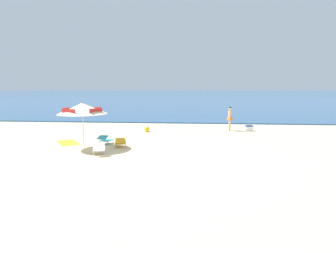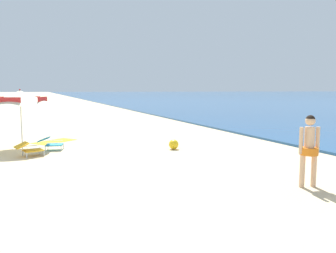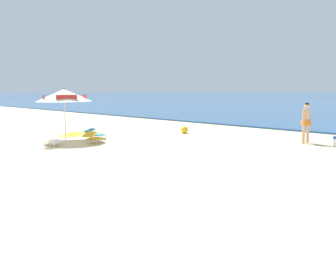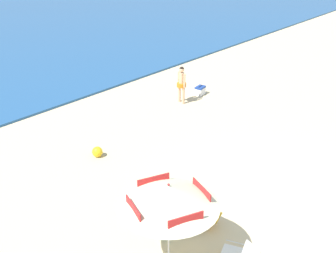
% 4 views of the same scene
% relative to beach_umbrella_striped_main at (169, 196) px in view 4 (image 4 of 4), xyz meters
% --- Properties ---
extents(ground_plane, '(800.00, 800.00, 0.00)m').
position_rel_beach_umbrella_striped_main_xyz_m(ground_plane, '(4.41, -1.05, -1.98)').
color(ground_plane, '#D1BA8E').
extents(beach_umbrella_striped_main, '(2.88, 2.89, 2.31)m').
position_rel_beach_umbrella_striped_main_xyz_m(beach_umbrella_striped_main, '(0.00, 0.00, 0.00)').
color(beach_umbrella_striped_main, silver).
rests_on(beach_umbrella_striped_main, ground).
extents(lounge_chair_under_umbrella, '(0.81, 1.02, 0.53)m').
position_rel_beach_umbrella_striped_main_xyz_m(lounge_chair_under_umbrella, '(1.21, -1.25, -1.71)').
color(lounge_chair_under_umbrella, white).
rests_on(lounge_chair_under_umbrella, ground).
extents(lounge_chair_beside_umbrella, '(0.77, 0.99, 0.51)m').
position_rel_beach_umbrella_striped_main_xyz_m(lounge_chair_beside_umbrella, '(1.78, 0.30, -1.70)').
color(lounge_chair_beside_umbrella, gold).
rests_on(lounge_chair_beside_umbrella, ground).
extents(lounge_chair_facing_sea, '(0.71, 0.96, 0.51)m').
position_rel_beach_umbrella_striped_main_xyz_m(lounge_chair_facing_sea, '(0.74, 1.02, -1.70)').
color(lounge_chair_facing_sea, teal).
rests_on(lounge_chair_facing_sea, ground).
extents(person_standing_near_shore, '(0.41, 0.49, 1.69)m').
position_rel_beach_umbrella_striped_main_xyz_m(person_standing_near_shore, '(7.99, 6.49, -1.00)').
color(person_standing_near_shore, '#D8A87F').
rests_on(person_standing_near_shore, ground).
extents(cooler_box, '(0.55, 0.43, 0.43)m').
position_rel_beach_umbrella_striped_main_xyz_m(cooler_box, '(9.34, 6.48, -1.77)').
color(cooler_box, white).
rests_on(cooler_box, ground).
extents(beach_ball, '(0.37, 0.37, 0.37)m').
position_rel_beach_umbrella_striped_main_xyz_m(beach_ball, '(2.24, 5.43, -1.79)').
color(beach_ball, yellow).
rests_on(beach_ball, ground).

